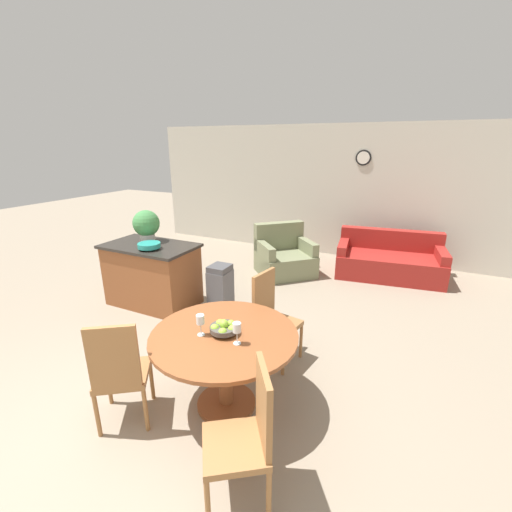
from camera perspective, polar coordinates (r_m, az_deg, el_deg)
ground_plane at (r=3.31m, az=-22.39°, el=-28.09°), size 24.00×24.00×0.00m
wall_back at (r=7.50m, az=11.08°, el=10.54°), size 8.00×0.09×2.70m
dining_table at (r=3.14m, az=-5.23°, el=-15.43°), size 1.29×1.29×0.76m
dining_chair_near_left at (r=3.18m, az=-21.80°, el=-17.26°), size 0.58×0.58×1.01m
dining_chair_near_right at (r=2.50m, az=-1.47°, el=-27.24°), size 0.58×0.58×1.01m
dining_chair_far_side at (r=3.80m, az=2.62°, el=-9.63°), size 0.49×0.49×1.01m
fruit_bowl at (r=3.02m, az=-5.34°, el=-11.83°), size 0.24×0.24×0.13m
wine_glass_left at (r=2.98m, az=-9.26°, el=-10.55°), size 0.07×0.07×0.19m
wine_glass_right at (r=2.83m, az=-3.21°, el=-11.98°), size 0.07×0.07×0.19m
kitchen_island at (r=5.32m, az=-16.87°, el=-2.96°), size 1.34×0.79×0.93m
teal_bowl at (r=4.94m, az=-17.39°, el=1.70°), size 0.31×0.31×0.09m
potted_plant at (r=5.30m, az=-17.81°, el=5.00°), size 0.39×0.39×0.47m
trash_bin at (r=4.96m, az=-5.95°, el=-5.37°), size 0.28×0.31×0.69m
couch at (r=6.69m, az=21.27°, el=-0.80°), size 1.91×1.17×0.79m
armchair at (r=6.37m, az=4.70°, el=-0.25°), size 1.29×1.29×0.91m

